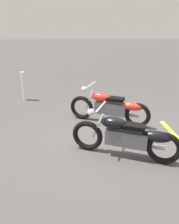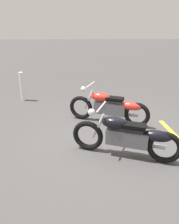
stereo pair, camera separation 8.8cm
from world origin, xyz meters
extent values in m
plane|color=#474444|center=(0.00, 0.00, 0.00)|extent=(60.00, 60.00, 0.00)
torus|color=black|center=(0.79, -1.12, 0.34)|extent=(0.66, 0.35, 0.67)
torus|color=black|center=(-0.66, -0.54, 0.34)|extent=(0.66, 0.35, 0.67)
cube|color=#59595E|center=(0.02, -0.81, 0.42)|extent=(0.86, 0.52, 0.32)
ellipsoid|color=red|center=(0.27, -0.92, 0.72)|extent=(0.59, 0.45, 0.24)
ellipsoid|color=red|center=(-0.51, -0.60, 0.56)|extent=(0.61, 0.43, 0.22)
cube|color=black|center=(-0.10, -0.77, 0.70)|extent=(0.50, 0.39, 0.09)
cylinder|color=silver|center=(0.58, -1.04, 0.60)|extent=(0.27, 0.15, 0.56)
cylinder|color=silver|center=(0.53, -1.02, 1.02)|extent=(0.27, 0.59, 0.04)
sphere|color=silver|center=(0.72, -1.10, 0.88)|extent=(0.15, 0.15, 0.15)
cylinder|color=silver|center=(-0.40, -0.79, 0.26)|extent=(0.68, 0.35, 0.09)
torus|color=black|center=(0.64, 0.56, 0.34)|extent=(0.67, 0.34, 0.67)
torus|color=black|center=(-0.82, 1.11, 0.34)|extent=(0.67, 0.34, 0.67)
cube|color=#59595E|center=(-0.13, 0.85, 0.42)|extent=(0.86, 0.50, 0.32)
ellipsoid|color=black|center=(0.12, 0.76, 0.72)|extent=(0.59, 0.44, 0.24)
ellipsoid|color=black|center=(-0.67, 1.05, 0.56)|extent=(0.61, 0.42, 0.22)
cube|color=black|center=(-0.25, 0.90, 0.70)|extent=(0.50, 0.38, 0.09)
cylinder|color=silver|center=(0.43, 0.64, 0.60)|extent=(0.27, 0.15, 0.56)
cylinder|color=silver|center=(0.38, 0.66, 1.02)|extent=(0.25, 0.59, 0.04)
sphere|color=silver|center=(0.57, 0.59, 0.88)|extent=(0.15, 0.15, 0.15)
cylinder|color=silver|center=(-0.56, 0.86, 0.26)|extent=(0.69, 0.33, 0.09)
cylinder|color=white|center=(2.80, -2.82, 0.49)|extent=(0.14, 0.14, 0.99)
camera|label=1|loc=(0.68, 4.92, 2.62)|focal=36.99mm
camera|label=2|loc=(0.76, 4.91, 2.62)|focal=36.99mm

